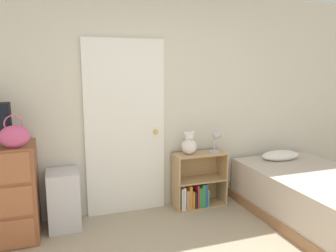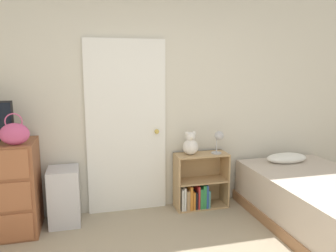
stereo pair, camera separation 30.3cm
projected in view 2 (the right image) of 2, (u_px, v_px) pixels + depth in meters
name	position (u px, v px, depth m)	size (l,w,h in m)	color
wall_back	(137.00, 104.00, 3.82)	(10.00, 0.06, 2.55)	beige
door_closed	(127.00, 128.00, 3.79)	(0.92, 0.09, 2.01)	white
handbag	(15.00, 134.00, 3.10)	(0.27, 0.12, 0.31)	#C64C7F
storage_bin	(64.00, 196.00, 3.56)	(0.33, 0.37, 0.62)	silver
bookshelf	(198.00, 187.00, 3.99)	(0.64, 0.28, 0.67)	tan
teddy_bear	(190.00, 145.00, 3.87)	(0.18, 0.18, 0.28)	silver
desk_lamp	(219.00, 138.00, 3.90)	(0.14, 0.13, 0.28)	#B2B2B7
bed	(323.00, 203.00, 3.48)	(1.17, 1.93, 0.64)	#996B47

